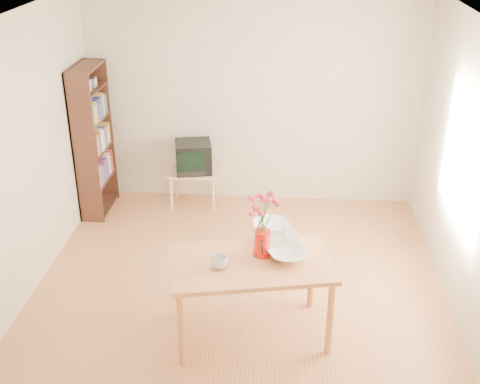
# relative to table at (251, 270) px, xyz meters

# --- Properties ---
(room) EXTENTS (4.50, 4.50, 4.50)m
(room) POSITION_rel_table_xyz_m (-0.13, 0.51, 0.64)
(room) COLOR #AA683C
(room) RESTS_ON ground
(table) EXTENTS (1.47, 1.02, 0.75)m
(table) POSITION_rel_table_xyz_m (0.00, 0.00, 0.00)
(table) COLOR #C07141
(table) RESTS_ON ground
(tv_stand) EXTENTS (0.60, 0.45, 0.46)m
(tv_stand) POSITION_rel_table_xyz_m (-0.86, 2.47, -0.28)
(tv_stand) COLOR tan
(tv_stand) RESTS_ON ground
(bookshelf) EXTENTS (0.28, 0.70, 1.80)m
(bookshelf) POSITION_rel_table_xyz_m (-2.00, 2.25, 0.18)
(bookshelf) COLOR black
(bookshelf) RESTS_ON ground
(pitcher) EXTENTS (0.15, 0.23, 0.23)m
(pitcher) POSITION_rel_table_xyz_m (0.09, 0.12, 0.19)
(pitcher) COLOR red
(pitcher) RESTS_ON table
(flowers) EXTENTS (0.27, 0.27, 0.38)m
(flowers) POSITION_rel_table_xyz_m (0.09, 0.12, 0.50)
(flowers) COLOR #D1315C
(flowers) RESTS_ON pitcher
(mug) EXTENTS (0.16, 0.16, 0.11)m
(mug) POSITION_rel_table_xyz_m (-0.25, -0.11, 0.14)
(mug) COLOR white
(mug) RESTS_ON table
(bowl) EXTENTS (0.66, 0.66, 0.49)m
(bowl) POSITION_rel_table_xyz_m (0.22, 0.30, 0.33)
(bowl) COLOR white
(bowl) RESTS_ON table
(teacup_a) EXTENTS (0.10, 0.10, 0.07)m
(teacup_a) POSITION_rel_table_xyz_m (0.18, 0.30, 0.29)
(teacup_a) COLOR white
(teacup_a) RESTS_ON bowl
(teacup_b) EXTENTS (0.09, 0.09, 0.07)m
(teacup_b) POSITION_rel_table_xyz_m (0.26, 0.32, 0.29)
(teacup_b) COLOR white
(teacup_b) RESTS_ON bowl
(television) EXTENTS (0.49, 0.47, 0.37)m
(television) POSITION_rel_table_xyz_m (-0.86, 2.48, -0.01)
(television) COLOR black
(television) RESTS_ON tv_stand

